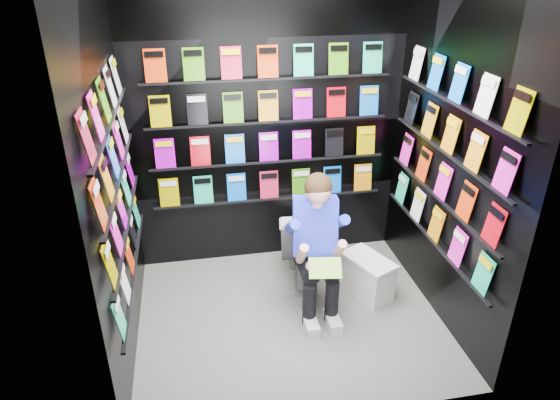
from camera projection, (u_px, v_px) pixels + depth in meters
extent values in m
plane|color=slate|center=(290.00, 318.00, 4.05)|extent=(2.40, 2.40, 0.00)
cube|color=black|center=(268.00, 126.00, 4.35)|extent=(2.40, 0.04, 2.60)
cube|color=black|center=(330.00, 245.00, 2.59)|extent=(2.40, 0.04, 2.60)
cube|color=black|center=(113.00, 184.00, 3.27)|extent=(0.04, 2.00, 2.60)
cube|color=black|center=(451.00, 159.00, 3.67)|extent=(0.04, 2.00, 2.60)
imported|color=white|center=(302.00, 242.00, 4.41)|extent=(0.54, 0.81, 0.73)
cube|color=white|center=(367.00, 278.00, 4.27)|extent=(0.40, 0.49, 0.33)
cube|color=white|center=(369.00, 260.00, 4.19)|extent=(0.43, 0.52, 0.03)
cube|color=green|center=(325.00, 268.00, 3.67)|extent=(0.26, 0.18, 0.10)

